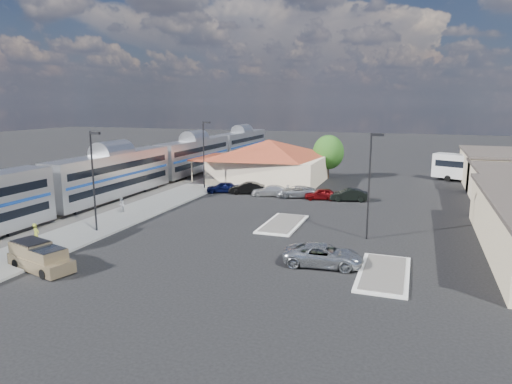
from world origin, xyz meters
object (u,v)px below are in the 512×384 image
(pickup_truck, at_px, (41,258))
(suv, at_px, (323,255))
(station_depot, at_px, (269,161))
(coach_bus, at_px, (478,168))

(pickup_truck, relative_size, suv, 1.00)
(station_depot, bearing_deg, coach_bus, 17.58)
(station_depot, bearing_deg, pickup_truck, -95.77)
(suv, bearing_deg, station_depot, 18.70)
(station_depot, height_order, pickup_truck, station_depot)
(pickup_truck, height_order, suv, pickup_truck)
(suv, bearing_deg, coach_bus, -24.94)
(station_depot, height_order, coach_bus, station_depot)
(pickup_truck, bearing_deg, station_depot, 9.18)
(station_depot, bearing_deg, suv, -65.62)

